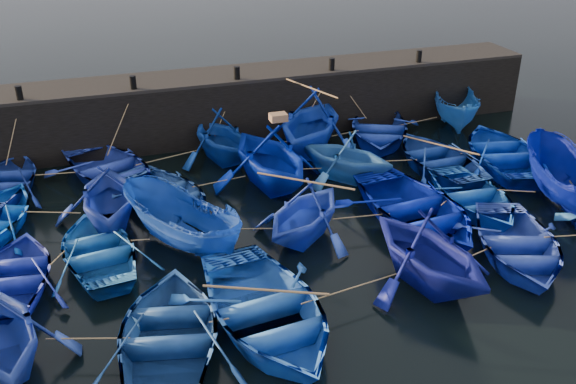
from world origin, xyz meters
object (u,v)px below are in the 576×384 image
object	(u,v)px
boat_0	(4,181)
boat_8	(165,193)
wooden_crate	(278,117)
boat_13	(15,275)

from	to	relation	value
boat_0	boat_8	bearing A→B (deg)	167.32
boat_8	wooden_crate	bearing A→B (deg)	-20.91
boat_0	boat_8	world-z (taller)	boat_0
wooden_crate	boat_0	bearing A→B (deg)	165.41
boat_13	wooden_crate	bearing A→B (deg)	-148.47
boat_0	wooden_crate	world-z (taller)	wooden_crate
boat_0	boat_13	world-z (taller)	boat_0
boat_13	wooden_crate	world-z (taller)	wooden_crate
boat_13	wooden_crate	xyz separation A→B (m)	(8.49, 3.75, 2.13)
boat_8	wooden_crate	distance (m)	4.53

